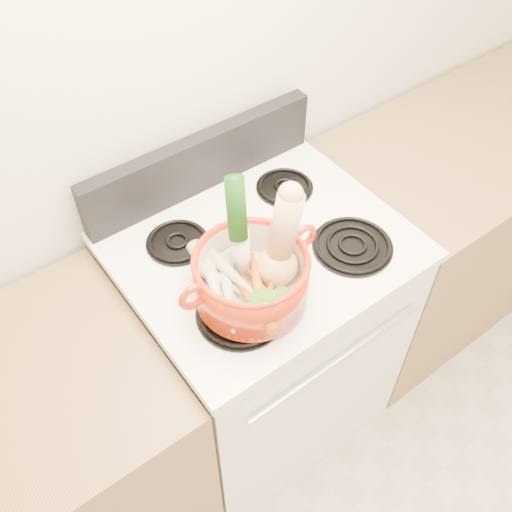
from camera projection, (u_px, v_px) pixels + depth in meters
wall_back at (184, 75)px, 1.50m from camera, size 3.50×0.02×2.60m
stove_body at (261, 340)px, 1.95m from camera, size 0.76×0.65×0.92m
cooktop at (262, 247)px, 1.59m from camera, size 0.78×0.67×0.03m
control_backsplash at (201, 162)px, 1.67m from camera, size 0.76×0.05×0.18m
oven_handle at (338, 361)px, 1.53m from camera, size 0.60×0.02×0.02m
counter_right at (466, 212)px, 2.38m from camera, size 1.36×0.65×0.90m
burner_front_left at (240, 312)px, 1.42m from camera, size 0.22×0.22×0.02m
burner_front_right at (353, 245)px, 1.56m from camera, size 0.22×0.22×0.02m
burner_back_left at (177, 241)px, 1.57m from camera, size 0.17×0.17×0.02m
burner_back_right at (285, 186)px, 1.72m from camera, size 0.17×0.17×0.02m
dutch_oven at (251, 278)px, 1.39m from camera, size 0.29×0.29×0.14m
pot_handle_left at (194, 296)px, 1.29m from camera, size 0.08×0.02×0.08m
pot_handle_right at (304, 237)px, 1.41m from camera, size 0.08×0.02×0.08m
squash at (280, 241)px, 1.34m from camera, size 0.18×0.16×0.29m
leek at (241, 230)px, 1.34m from camera, size 0.09×0.12×0.31m
ginger at (234, 258)px, 1.45m from camera, size 0.09×0.07×0.05m
parsnip_0 at (224, 282)px, 1.40m from camera, size 0.09×0.26×0.07m
parsnip_1 at (228, 292)px, 1.37m from camera, size 0.14×0.21×0.06m
parsnip_2 at (226, 282)px, 1.39m from camera, size 0.11×0.19×0.06m
parsnip_3 at (215, 288)px, 1.36m from camera, size 0.11×0.19×0.06m
parsnip_4 at (210, 275)px, 1.39m from camera, size 0.08×0.21×0.06m
parsnip_5 at (237, 278)px, 1.37m from camera, size 0.07×0.20×0.05m
carrot_0 at (254, 298)px, 1.37m from camera, size 0.06×0.16×0.04m
carrot_1 at (255, 305)px, 1.35m from camera, size 0.04×0.17×0.05m
carrot_2 at (263, 291)px, 1.38m from camera, size 0.04×0.16×0.04m
carrot_3 at (266, 302)px, 1.34m from camera, size 0.13×0.11×0.04m
carrot_4 at (257, 283)px, 1.37m from camera, size 0.12×0.18×0.05m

